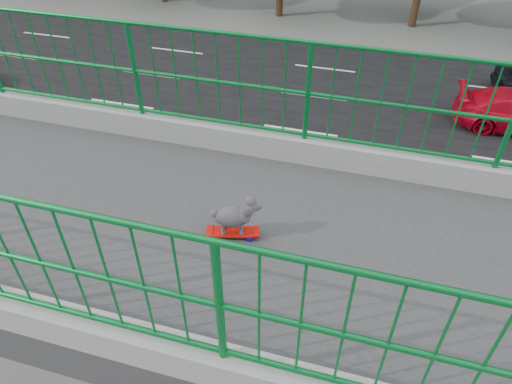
{
  "coord_description": "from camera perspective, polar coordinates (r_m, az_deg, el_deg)",
  "views": [
    {
      "loc": [
        3.02,
        2.69,
        10.19
      ],
      "look_at": [
        -0.61,
        1.66,
        7.06
      ],
      "focal_mm": 32.91,
      "sensor_mm": 36.0,
      "label": 1
    }
  ],
  "objects": [
    {
      "name": "road",
      "position": [
        19.17,
        5.4,
        7.41
      ],
      "size": [
        18.0,
        90.0,
        0.02
      ],
      "primitive_type": "cube",
      "color": "black",
      "rests_on": "ground"
    },
    {
      "name": "skateboard",
      "position": [
        4.48,
        -2.84,
        -4.93
      ],
      "size": [
        0.27,
        0.52,
        0.07
      ],
      "rotation": [
        0.0,
        0.0,
        0.26
      ],
      "color": "red",
      "rests_on": "footbridge"
    },
    {
      "name": "footbridge",
      "position": [
        6.41,
        -16.43,
        -13.57
      ],
      "size": [
        3.0,
        24.0,
        7.0
      ],
      "color": "#2D2D2F",
      "rests_on": "ground"
    },
    {
      "name": "car_0",
      "position": [
        13.15,
        3.32,
        -6.05
      ],
      "size": [
        1.87,
        4.64,
        1.58
      ],
      "primitive_type": "imported",
      "color": "silver",
      "rests_on": "ground"
    },
    {
      "name": "poodle",
      "position": [
        4.32,
        -2.6,
        -2.82
      ],
      "size": [
        0.26,
        0.45,
        0.39
      ],
      "rotation": [
        0.0,
        0.0,
        0.26
      ],
      "color": "#343137",
      "rests_on": "skateboard"
    },
    {
      "name": "railing",
      "position": [
        5.02,
        -20.55,
        0.36
      ],
      "size": [
        3.0,
        24.0,
        1.42
      ],
      "color": "gray",
      "rests_on": "footbridge"
    }
  ]
}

